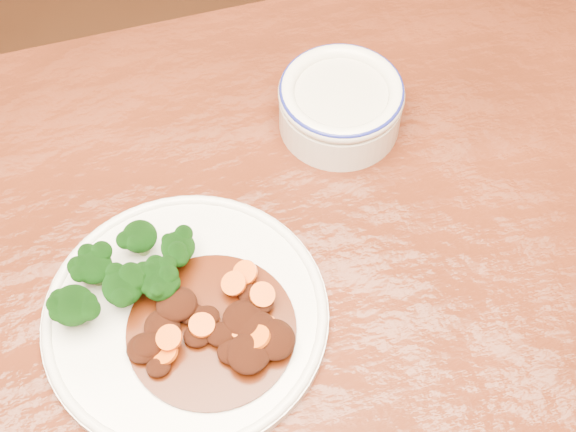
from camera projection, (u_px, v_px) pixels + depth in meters
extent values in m
cube|color=#5A2110|center=(227.00, 360.00, 0.77)|extent=(1.54, 0.96, 0.04)
cylinder|color=#421F10|center=(571.00, 139.00, 1.39)|extent=(0.06, 0.06, 0.71)
cylinder|color=white|center=(186.00, 317.00, 0.77)|extent=(0.27, 0.27, 0.01)
torus|color=white|center=(185.00, 314.00, 0.76)|extent=(0.27, 0.27, 0.01)
cylinder|color=olive|center=(163.00, 293.00, 0.76)|extent=(0.01, 0.01, 0.02)
ellipsoid|color=black|center=(160.00, 284.00, 0.75)|extent=(0.03, 0.03, 0.03)
cylinder|color=olive|center=(143.00, 247.00, 0.79)|extent=(0.01, 0.01, 0.02)
ellipsoid|color=black|center=(140.00, 236.00, 0.78)|extent=(0.03, 0.03, 0.03)
cylinder|color=olive|center=(98.00, 276.00, 0.77)|extent=(0.01, 0.01, 0.02)
ellipsoid|color=black|center=(94.00, 266.00, 0.76)|extent=(0.04, 0.04, 0.03)
cylinder|color=olive|center=(127.00, 297.00, 0.76)|extent=(0.01, 0.01, 0.02)
ellipsoid|color=black|center=(123.00, 286.00, 0.74)|extent=(0.04, 0.04, 0.03)
cylinder|color=olive|center=(180.00, 257.00, 0.79)|extent=(0.01, 0.01, 0.02)
ellipsoid|color=black|center=(178.00, 247.00, 0.77)|extent=(0.03, 0.03, 0.03)
cylinder|color=olive|center=(78.00, 316.00, 0.75)|extent=(0.01, 0.01, 0.02)
ellipsoid|color=black|center=(73.00, 305.00, 0.73)|extent=(0.04, 0.04, 0.03)
cylinder|color=olive|center=(161.00, 285.00, 0.77)|extent=(0.01, 0.01, 0.02)
ellipsoid|color=black|center=(158.00, 275.00, 0.75)|extent=(0.04, 0.04, 0.03)
cylinder|color=#471A07|center=(212.00, 330.00, 0.75)|extent=(0.16, 0.16, 0.00)
ellipsoid|color=black|center=(251.00, 295.00, 0.76)|extent=(0.02, 0.02, 0.01)
ellipsoid|color=black|center=(177.00, 304.00, 0.75)|extent=(0.04, 0.04, 0.02)
ellipsoid|color=black|center=(251.00, 354.00, 0.72)|extent=(0.04, 0.03, 0.02)
ellipsoid|color=black|center=(231.00, 352.00, 0.73)|extent=(0.03, 0.02, 0.01)
ellipsoid|color=black|center=(248.00, 354.00, 0.72)|extent=(0.04, 0.04, 0.02)
ellipsoid|color=black|center=(161.00, 285.00, 0.77)|extent=(0.04, 0.03, 0.02)
ellipsoid|color=black|center=(206.00, 316.00, 0.75)|extent=(0.03, 0.02, 0.01)
ellipsoid|color=black|center=(169.00, 294.00, 0.76)|extent=(0.02, 0.02, 0.01)
ellipsoid|color=black|center=(257.00, 331.00, 0.74)|extent=(0.04, 0.04, 0.02)
ellipsoid|color=black|center=(243.00, 319.00, 0.74)|extent=(0.04, 0.04, 0.02)
ellipsoid|color=black|center=(148.00, 345.00, 0.73)|extent=(0.03, 0.02, 0.01)
ellipsoid|color=black|center=(261.00, 303.00, 0.75)|extent=(0.02, 0.02, 0.01)
ellipsoid|color=black|center=(274.00, 339.00, 0.73)|extent=(0.04, 0.04, 0.02)
ellipsoid|color=black|center=(265.00, 331.00, 0.74)|extent=(0.02, 0.02, 0.01)
ellipsoid|color=black|center=(158.00, 367.00, 0.72)|extent=(0.02, 0.02, 0.01)
ellipsoid|color=black|center=(246.00, 269.00, 0.78)|extent=(0.02, 0.02, 0.01)
ellipsoid|color=black|center=(162.00, 327.00, 0.74)|extent=(0.03, 0.04, 0.02)
ellipsoid|color=black|center=(250.00, 332.00, 0.74)|extent=(0.03, 0.03, 0.01)
ellipsoid|color=black|center=(198.00, 335.00, 0.74)|extent=(0.03, 0.02, 0.01)
ellipsoid|color=black|center=(221.00, 334.00, 0.74)|extent=(0.03, 0.02, 0.01)
ellipsoid|color=black|center=(150.00, 343.00, 0.73)|extent=(0.02, 0.02, 0.01)
ellipsoid|color=black|center=(144.00, 348.00, 0.73)|extent=(0.03, 0.03, 0.02)
ellipsoid|color=black|center=(192.00, 314.00, 0.75)|extent=(0.03, 0.02, 0.01)
cylinder|color=#E8510C|center=(257.00, 337.00, 0.72)|extent=(0.03, 0.03, 0.02)
cylinder|color=#E8510C|center=(165.00, 352.00, 0.72)|extent=(0.03, 0.03, 0.01)
cylinder|color=#E8510C|center=(243.00, 328.00, 0.74)|extent=(0.03, 0.03, 0.01)
cylinder|color=#E8510C|center=(266.00, 328.00, 0.74)|extent=(0.03, 0.03, 0.02)
cylinder|color=#E8510C|center=(234.00, 283.00, 0.76)|extent=(0.03, 0.03, 0.01)
cylinder|color=#E8510C|center=(245.00, 273.00, 0.77)|extent=(0.03, 0.03, 0.02)
cylinder|color=#E8510C|center=(202.00, 325.00, 0.73)|extent=(0.03, 0.03, 0.01)
cylinder|color=#E8510C|center=(262.00, 295.00, 0.75)|extent=(0.03, 0.03, 0.02)
cylinder|color=#E8510C|center=(169.00, 338.00, 0.72)|extent=(0.03, 0.03, 0.01)
cylinder|color=silver|center=(340.00, 111.00, 0.89)|extent=(0.13, 0.13, 0.04)
cylinder|color=beige|center=(341.00, 95.00, 0.86)|extent=(0.10, 0.10, 0.01)
torus|color=silver|center=(341.00, 92.00, 0.86)|extent=(0.14, 0.14, 0.02)
torus|color=navy|center=(342.00, 90.00, 0.86)|extent=(0.13, 0.13, 0.01)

